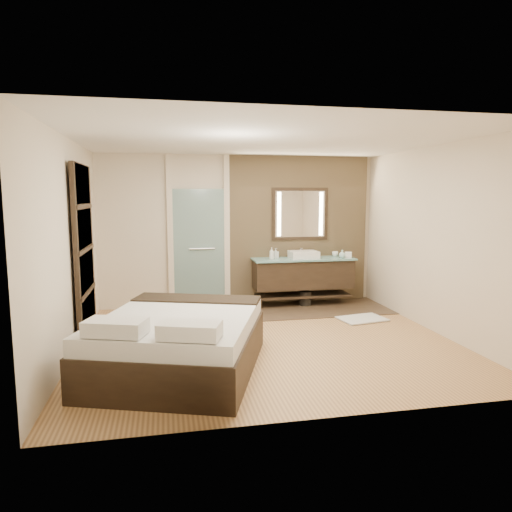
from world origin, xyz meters
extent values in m
plane|color=#91633C|center=(0.00, 0.00, 0.00)|extent=(5.00, 5.00, 0.00)
cube|color=#3B2820|center=(0.60, 1.60, 0.01)|extent=(3.80, 1.30, 0.01)
cube|color=#A2855C|center=(1.10, 2.21, 1.35)|extent=(2.60, 0.08, 2.70)
cube|color=black|center=(1.10, 1.92, 0.57)|extent=(1.80, 0.50, 0.50)
cube|color=black|center=(1.10, 1.92, 0.18)|extent=(1.71, 0.45, 0.04)
cube|color=#8DD8D4|center=(1.10, 1.90, 0.85)|extent=(1.85, 0.55, 0.03)
cube|color=white|center=(1.10, 1.90, 0.93)|extent=(0.50, 0.38, 0.13)
cylinder|color=silver|center=(1.10, 2.09, 0.95)|extent=(0.03, 0.03, 0.18)
cylinder|color=silver|center=(1.10, 2.05, 1.03)|extent=(0.02, 0.10, 0.02)
cube|color=black|center=(1.10, 2.16, 1.65)|extent=(1.06, 0.03, 0.96)
cube|color=white|center=(1.10, 2.15, 1.65)|extent=(0.94, 0.01, 0.84)
cube|color=beige|center=(0.70, 2.14, 1.65)|extent=(0.07, 0.01, 0.80)
cube|color=beige|center=(1.50, 2.14, 1.65)|extent=(0.07, 0.01, 0.80)
cube|color=#A7D4D0|center=(-0.75, 2.20, 1.05)|extent=(0.90, 0.05, 2.10)
cylinder|color=silver|center=(-0.70, 2.15, 1.05)|extent=(0.45, 0.03, 0.03)
cube|color=beige|center=(-1.25, 2.21, 1.35)|extent=(0.10, 0.08, 2.70)
cube|color=beige|center=(-0.25, 2.21, 1.35)|extent=(0.10, 0.08, 2.70)
cube|color=black|center=(-2.43, 0.60, 1.20)|extent=(0.06, 1.20, 2.40)
cube|color=beige|center=(-2.41, 0.60, 0.37)|extent=(0.02, 1.06, 0.52)
cube|color=beige|center=(-2.41, 0.60, 0.96)|extent=(0.02, 1.06, 0.52)
cube|color=beige|center=(-2.41, 0.60, 1.54)|extent=(0.02, 1.06, 0.52)
cube|color=beige|center=(-2.41, 0.60, 2.13)|extent=(0.02, 1.06, 0.52)
cube|color=black|center=(-1.21, -0.83, 0.23)|extent=(2.25, 2.51, 0.46)
cube|color=silver|center=(-1.21, -0.83, 0.55)|extent=(2.19, 2.45, 0.19)
cube|color=black|center=(-0.96, -0.09, 0.65)|extent=(1.68, 0.97, 0.04)
cube|color=silver|center=(-1.82, -1.50, 0.73)|extent=(0.64, 0.48, 0.15)
cube|color=silver|center=(-1.13, -1.73, 0.73)|extent=(0.64, 0.48, 0.15)
cube|color=silver|center=(1.74, 0.75, 0.02)|extent=(0.80, 0.62, 0.02)
cylinder|color=black|center=(1.13, 1.85, 0.13)|extent=(0.25, 0.25, 0.26)
cube|color=white|center=(1.92, 1.82, 0.92)|extent=(0.16, 0.16, 0.10)
imported|color=silver|center=(0.50, 1.85, 0.97)|extent=(0.10, 0.10, 0.21)
imported|color=#B2B2B2|center=(0.61, 2.01, 0.96)|extent=(0.11, 0.11, 0.18)
imported|color=#A6D1CC|center=(1.79, 1.80, 0.94)|extent=(0.15, 0.15, 0.15)
imported|color=white|center=(1.76, 2.05, 0.91)|extent=(0.14, 0.14, 0.09)
camera|label=1|loc=(-1.34, -5.91, 1.97)|focal=32.00mm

